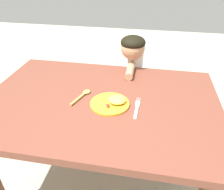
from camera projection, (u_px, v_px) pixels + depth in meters
ground_plane at (103, 178)px, 1.70m from camera, size 8.00×8.00×0.00m
dining_table at (101, 110)px, 1.35m from camera, size 1.38×0.95×0.73m
plate at (112, 102)px, 1.26m from camera, size 0.22×0.22×0.05m
fork at (137, 108)px, 1.23m from camera, size 0.03×0.20×0.01m
spoon at (82, 95)px, 1.33m from camera, size 0.09×0.19×0.02m
person at (132, 80)px, 1.84m from camera, size 0.18×0.46×0.97m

